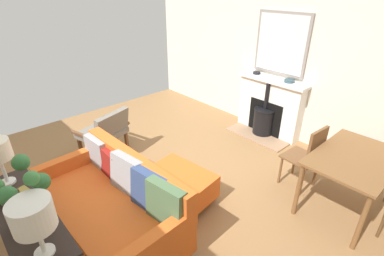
# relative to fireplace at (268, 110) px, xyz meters

# --- Properties ---
(ground_plane) EXTENTS (5.14, 5.81, 0.01)m
(ground_plane) POSITION_rel_fireplace_xyz_m (2.35, -0.14, -0.45)
(ground_plane) COLOR olive
(wall_left) EXTENTS (0.12, 5.81, 2.64)m
(wall_left) POSITION_rel_fireplace_xyz_m (-0.22, -0.14, 0.87)
(wall_left) COLOR silver
(wall_left) RESTS_ON ground
(fireplace) EXTENTS (0.62, 1.24, 1.01)m
(fireplace) POSITION_rel_fireplace_xyz_m (0.00, 0.00, 0.00)
(fireplace) COLOR #9E7A5B
(fireplace) RESTS_ON ground
(mirror_over_mantel) EXTENTS (0.04, 0.92, 0.98)m
(mirror_over_mantel) POSITION_rel_fireplace_xyz_m (-0.13, -0.00, 1.12)
(mirror_over_mantel) COLOR gray
(mantel_bowl_near) EXTENTS (0.13, 0.13, 0.04)m
(mantel_bowl_near) POSITION_rel_fireplace_xyz_m (-0.04, -0.35, 0.59)
(mantel_bowl_near) COLOR black
(mantel_bowl_near) RESTS_ON fireplace
(mantel_bowl_far) EXTENTS (0.16, 0.16, 0.05)m
(mantel_bowl_far) POSITION_rel_fireplace_xyz_m (-0.04, 0.29, 0.59)
(mantel_bowl_far) COLOR #334C56
(mantel_bowl_far) RESTS_ON fireplace
(sofa) EXTENTS (0.95, 1.79, 0.85)m
(sofa) POSITION_rel_fireplace_xyz_m (3.14, 0.22, -0.08)
(sofa) COLOR #B2B2B7
(sofa) RESTS_ON ground
(ottoman) EXTENTS (0.63, 0.86, 0.39)m
(ottoman) POSITION_rel_fireplace_xyz_m (2.29, 0.32, -0.21)
(ottoman) COLOR #B2B2B7
(ottoman) RESTS_ON ground
(armchair_accent) EXTENTS (0.80, 0.74, 0.78)m
(armchair_accent) POSITION_rel_fireplace_xyz_m (2.48, -1.22, 0.00)
(armchair_accent) COLOR brown
(armchair_accent) RESTS_ON ground
(console_table) EXTENTS (0.40, 1.42, 0.74)m
(console_table) POSITION_rel_fireplace_xyz_m (3.91, 0.22, 0.20)
(console_table) COLOR black
(console_table) RESTS_ON ground
(table_lamp_far_end) EXTENTS (0.27, 0.27, 0.47)m
(table_lamp_far_end) POSITION_rel_fireplace_xyz_m (3.91, 0.76, 0.64)
(table_lamp_far_end) COLOR white
(table_lamp_far_end) RESTS_ON console_table
(potted_plant) EXTENTS (0.47, 0.47, 0.57)m
(potted_plant) POSITION_rel_fireplace_xyz_m (3.91, 0.39, 0.59)
(potted_plant) COLOR #4C4C51
(potted_plant) RESTS_ON console_table
(book_stack) EXTENTS (0.28, 0.25, 0.05)m
(book_stack) POSITION_rel_fireplace_xyz_m (3.91, 0.03, 0.32)
(book_stack) COLOR #B23833
(book_stack) RESTS_ON console_table
(dining_table) EXTENTS (1.15, 0.77, 0.73)m
(dining_table) POSITION_rel_fireplace_xyz_m (0.96, 1.75, 0.19)
(dining_table) COLOR brown
(dining_table) RESTS_ON ground
(dining_chair_near_fireplace) EXTENTS (0.43, 0.43, 0.90)m
(dining_chair_near_fireplace) POSITION_rel_fireplace_xyz_m (0.96, 1.23, 0.07)
(dining_chair_near_fireplace) COLOR brown
(dining_chair_near_fireplace) RESTS_ON ground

